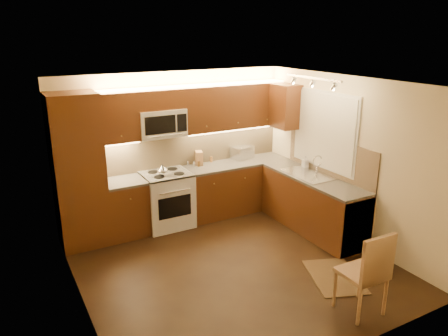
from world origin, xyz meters
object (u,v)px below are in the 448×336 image
knife_block (199,158)px  soap_bottle (305,162)px  stove (167,200)px  microwave (161,123)px  toaster_oven (242,152)px  sink (308,170)px  dining_chair (362,271)px  kettle (163,170)px

knife_block → soap_bottle: bearing=-19.0°
stove → microwave: microwave is taller
toaster_oven → knife_block: size_ratio=1.52×
sink → soap_bottle: 0.37m
toaster_oven → knife_block: bearing=164.6°
toaster_oven → stove: bearing=172.5°
microwave → dining_chair: microwave is taller
microwave → soap_bottle: size_ratio=3.81×
soap_bottle → toaster_oven: bearing=122.7°
kettle → toaster_oven: 1.68m
toaster_oven → knife_block: knife_block is taller
knife_block → toaster_oven: bearing=14.6°
stove → sink: (2.00, -1.12, 0.52)m
knife_block → dining_chair: bearing=-68.7°
sink → soap_bottle: size_ratio=4.31×
knife_block → soap_bottle: size_ratio=1.22×
soap_bottle → sink: bearing=-121.3°
sink → kettle: (-2.10, 1.01, 0.04)m
stove → sink: sink is taller
sink → toaster_oven: 1.40m
toaster_oven → soap_bottle: 1.19m
soap_bottle → dining_chair: (-1.12, -2.43, -0.48)m
toaster_oven → soap_bottle: (0.64, -1.01, -0.01)m
kettle → dining_chair: (1.17, -3.13, -0.50)m
sink → kettle: kettle is taller
microwave → kettle: 0.75m
stove → soap_bottle: 2.40m
stove → microwave: 1.27m
stove → kettle: 0.57m
microwave → sink: (2.00, -1.26, -0.74)m
sink → toaster_oven: toaster_oven is taller
sink → knife_block: (-1.31, 1.33, 0.05)m
kettle → toaster_oven: toaster_oven is taller
stove → dining_chair: bearing=-71.7°
stove → knife_block: size_ratio=3.79×
sink → dining_chair: bearing=-113.7°
microwave → toaster_oven: size_ratio=2.05×
microwave → knife_block: (0.69, 0.07, -0.70)m
toaster_oven → sink: bearing=-86.2°
kettle → knife_block: (0.79, 0.32, 0.01)m
kettle → dining_chair: bearing=-65.9°
soap_bottle → stove: bearing=160.0°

